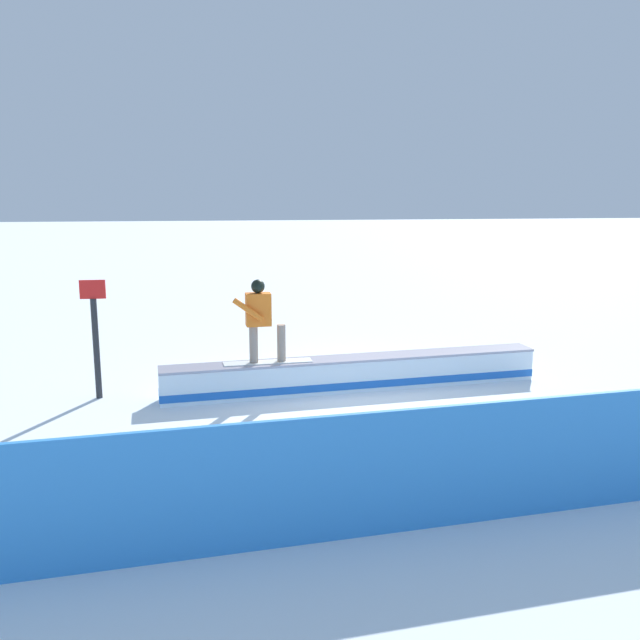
{
  "coord_description": "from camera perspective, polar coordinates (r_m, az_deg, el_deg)",
  "views": [
    {
      "loc": [
        2.07,
        10.98,
        3.39
      ],
      "look_at": [
        0.74,
        1.09,
        1.43
      ],
      "focal_mm": 38.22,
      "sensor_mm": 36.0,
      "label": 1
    }
  ],
  "objects": [
    {
      "name": "safety_fence",
      "position": [
        7.08,
        10.22,
        -12.0
      ],
      "size": [
        12.42,
        1.51,
        1.27
      ],
      "primitive_type": "cube",
      "rotation": [
        0.0,
        0.0,
        0.12
      ],
      "color": "#3389E6",
      "rests_on": "ground_plane"
    },
    {
      "name": "ground_plane",
      "position": [
        11.68,
        2.9,
        -5.8
      ],
      "size": [
        120.0,
        120.0,
        0.0
      ],
      "primitive_type": "plane",
      "color": "white"
    },
    {
      "name": "trail_marker",
      "position": [
        11.52,
        -18.28,
        -1.25
      ],
      "size": [
        0.4,
        0.1,
        1.94
      ],
      "color": "#262628",
      "rests_on": "ground_plane"
    },
    {
      "name": "grind_box",
      "position": [
        11.61,
        2.91,
        -4.59
      ],
      "size": [
        6.51,
        1.27,
        0.57
      ],
      "color": "white",
      "rests_on": "ground_plane"
    },
    {
      "name": "snowboarder",
      "position": [
        11.01,
        -4.98,
        0.15
      ],
      "size": [
        1.46,
        0.47,
        1.37
      ],
      "color": "silver",
      "rests_on": "grind_box"
    }
  ]
}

